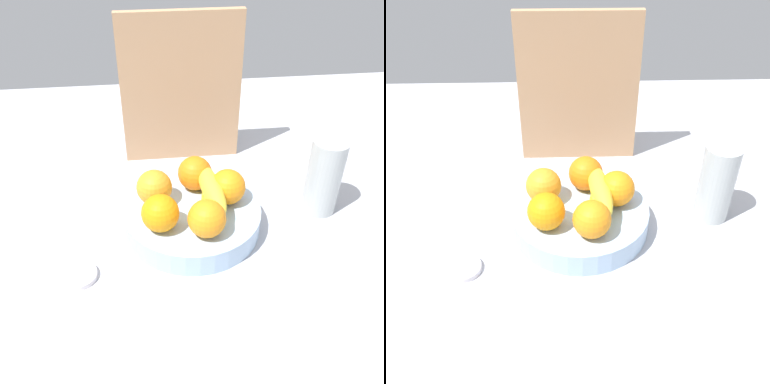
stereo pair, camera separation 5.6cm
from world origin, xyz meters
TOP-DOWN VIEW (x-y plane):
  - ground_plane at (0.00, 0.00)cm, footprint 180.00×140.00cm
  - fruit_bowl at (2.50, -2.81)cm, footprint 27.87×27.87cm
  - orange_front_left at (-4.82, -0.10)cm, footprint 7.24×7.24cm
  - orange_front_right at (-4.06, -8.08)cm, footprint 7.24×7.24cm
  - orange_center at (4.38, -10.57)cm, footprint 7.24×7.24cm
  - orange_back_left at (9.87, -1.42)cm, footprint 7.24×7.24cm
  - orange_back_right at (3.87, 4.02)cm, footprint 7.24×7.24cm
  - banana_bunch at (6.32, -2.94)cm, footprint 6.47×18.99cm
  - cutting_board at (2.96, 24.27)cm, footprint 28.01×1.94cm
  - thermos_tumbler at (30.44, -0.08)cm, footprint 7.24×7.24cm
  - jar_lid at (-19.65, -14.46)cm, footprint 6.64×6.64cm

SIDE VIEW (x-z plane):
  - ground_plane at x=0.00cm, z-range -3.00..0.00cm
  - jar_lid at x=-19.65cm, z-range 0.00..1.03cm
  - fruit_bowl at x=2.50cm, z-range 0.00..4.98cm
  - banana_bunch at x=6.32cm, z-range 4.98..11.18cm
  - thermos_tumbler at x=30.44cm, z-range 0.00..17.01cm
  - orange_front_left at x=-4.82cm, z-range 4.98..12.22cm
  - orange_front_right at x=-4.06cm, z-range 4.98..12.22cm
  - orange_center at x=4.38cm, z-range 4.98..12.22cm
  - orange_back_left at x=9.87cm, z-range 4.98..12.22cm
  - orange_back_right at x=3.87cm, z-range 4.98..12.22cm
  - cutting_board at x=2.96cm, z-range 0.00..36.00cm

